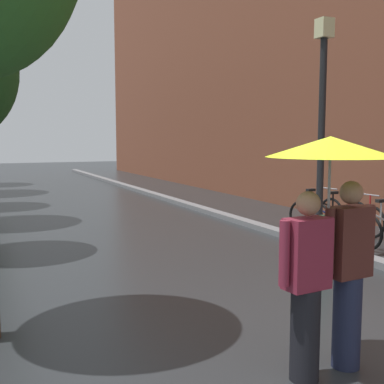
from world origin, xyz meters
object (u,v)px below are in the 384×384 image
(parked_bicycle_4, at_px, (316,213))
(couple_under_umbrella, at_px, (329,218))
(parked_bicycle_3, at_px, (340,217))
(litter_bin, at_px, (321,243))
(street_lamp_post, at_px, (322,121))
(parked_bicycle_2, at_px, (355,223))

(parked_bicycle_4, height_order, couple_under_umbrella, couple_under_umbrella)
(parked_bicycle_3, height_order, litter_bin, parked_bicycle_3)
(parked_bicycle_3, relative_size, couple_under_umbrella, 0.51)
(parked_bicycle_3, distance_m, parked_bicycle_4, 0.69)
(parked_bicycle_4, relative_size, street_lamp_post, 0.29)
(parked_bicycle_4, xyz_separation_m, couple_under_umbrella, (-4.46, -5.71, 1.04))
(parked_bicycle_3, xyz_separation_m, parked_bicycle_4, (-0.11, 0.68, 0.00))
(litter_bin, bearing_deg, couple_under_umbrella, -128.51)
(street_lamp_post, distance_m, litter_bin, 2.09)
(couple_under_umbrella, relative_size, street_lamp_post, 0.52)
(parked_bicycle_4, distance_m, couple_under_umbrella, 7.32)
(street_lamp_post, bearing_deg, parked_bicycle_3, 40.57)
(parked_bicycle_2, bearing_deg, street_lamp_post, -151.02)
(parked_bicycle_3, xyz_separation_m, street_lamp_post, (-1.91, -1.63, 2.04))
(parked_bicycle_3, height_order, street_lamp_post, street_lamp_post)
(couple_under_umbrella, relative_size, litter_bin, 2.52)
(parked_bicycle_2, relative_size, litter_bin, 1.34)
(parked_bicycle_4, relative_size, couple_under_umbrella, 0.55)
(parked_bicycle_2, bearing_deg, parked_bicycle_4, 86.03)
(parked_bicycle_3, distance_m, couple_under_umbrella, 6.87)
(couple_under_umbrella, bearing_deg, litter_bin, 51.49)
(parked_bicycle_2, height_order, street_lamp_post, street_lamp_post)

